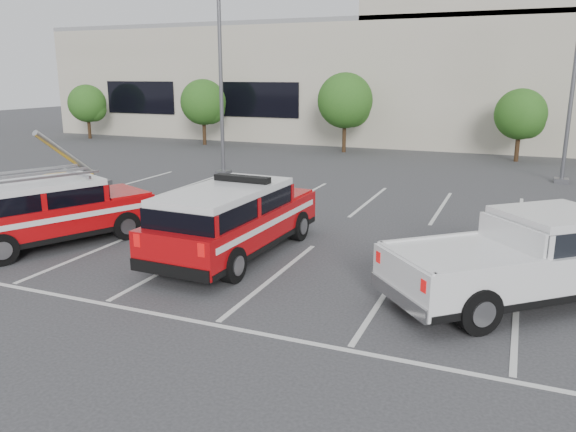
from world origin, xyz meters
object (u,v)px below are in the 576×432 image
at_px(convention_building, 454,74).
at_px(tree_left, 205,104).
at_px(tree_far_left, 89,105).
at_px(tree_mid_right, 522,116).
at_px(utility_rig, 55,197).
at_px(tree_mid_left, 347,103).
at_px(light_pole_mid, 576,63).
at_px(fire_chief_suv, 234,224).
at_px(ladder_suv, 49,216).
at_px(light_pole_left, 220,64).
at_px(white_pickup, 532,266).

bearing_deg(convention_building, tree_left, -146.95).
relative_size(tree_far_left, tree_left, 0.90).
bearing_deg(tree_mid_right, tree_left, 180.00).
distance_m(tree_mid_right, utility_rig, 24.23).
height_order(tree_far_left, tree_mid_left, tree_mid_left).
xyz_separation_m(convention_building, light_pole_mid, (6.82, -15.86, 0.47)).
relative_size(fire_chief_suv, ladder_suv, 1.05).
height_order(convention_building, utility_rig, convention_building).
relative_size(tree_mid_left, fire_chief_suv, 0.81).
bearing_deg(tree_left, ladder_suv, -70.16).
bearing_deg(tree_mid_right, convention_building, 116.57).
bearing_deg(tree_mid_left, light_pole_left, -107.10).
distance_m(tree_left, fire_chief_suv, 24.80).
relative_size(convention_building, light_pole_mid, 5.86).
xyz_separation_m(tree_far_left, fire_chief_suv, (23.23, -20.88, -1.65)).
distance_m(light_pole_mid, fire_chief_suv, 17.72).
relative_size(light_pole_mid, ladder_suv, 1.79).
bearing_deg(utility_rig, white_pickup, -7.40).
distance_m(tree_mid_right, light_pole_mid, 6.88).
bearing_deg(tree_far_left, ladder_suv, -50.83).
xyz_separation_m(tree_far_left, tree_mid_left, (20.00, 0.00, 0.54)).
relative_size(convention_building, tree_far_left, 15.04).
xyz_separation_m(ladder_suv, utility_rig, (-2.60, 2.82, -0.25)).
distance_m(light_pole_left, fire_chief_suv, 13.27).
bearing_deg(ladder_suv, light_pole_left, 119.86).
bearing_deg(utility_rig, tree_mid_left, 76.46).
height_order(tree_far_left, utility_rig, tree_far_left).
bearing_deg(ladder_suv, tree_mid_right, 86.22).
height_order(light_pole_left, light_pole_mid, same).
bearing_deg(tree_mid_right, light_pole_left, -142.50).
relative_size(convention_building, white_pickup, 9.77).
relative_size(tree_far_left, tree_mid_right, 1.00).
distance_m(light_pole_mid, white_pickup, 15.84).
distance_m(tree_far_left, tree_left, 10.00).
distance_m(tree_far_left, white_pickup, 37.22).
bearing_deg(convention_building, utility_rig, -108.55).
bearing_deg(convention_building, tree_mid_left, -117.40).
relative_size(tree_mid_right, utility_rig, 1.14).
bearing_deg(light_pole_mid, ladder_suv, -131.14).
distance_m(light_pole_mid, ladder_suv, 21.66).
bearing_deg(white_pickup, light_pole_left, -170.56).
relative_size(tree_far_left, ladder_suv, 0.70).
xyz_separation_m(tree_left, light_pole_mid, (21.91, -6.05, 2.41)).
xyz_separation_m(white_pickup, utility_rig, (-15.19, 1.99, -0.18)).
xyz_separation_m(convention_building, fire_chief_suv, (-1.86, -30.70, -3.87)).
relative_size(tree_left, white_pickup, 0.72).
bearing_deg(utility_rig, tree_far_left, 128.69).
xyz_separation_m(tree_left, tree_mid_left, (10.00, 0.00, 0.27)).
bearing_deg(light_pole_left, ladder_suv, -85.05).
height_order(tree_mid_left, ladder_suv, tree_mid_left).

